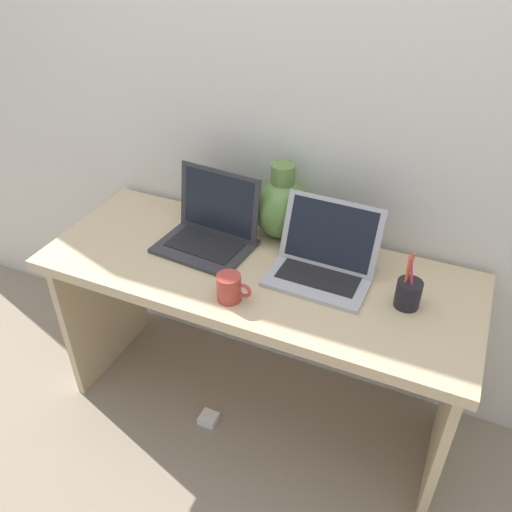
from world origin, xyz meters
The scene contains 9 objects.
ground_plane centered at (0.00, 0.00, 0.00)m, with size 6.00×6.00×0.00m, color gray.
back_wall centered at (0.00, 0.33, 1.20)m, with size 4.40×0.04×2.40m, color silver.
desk centered at (0.00, 0.00, 0.57)m, with size 1.51×0.59×0.72m.
laptop_left centered at (-0.21, 0.08, 0.79)m, with size 0.35×0.28×0.26m.
laptop_right centered at (0.22, 0.07, 0.79)m, with size 0.34×0.27×0.24m.
green_vase centered at (0.00, 0.23, 0.84)m, with size 0.21×0.21×0.29m.
coffee_mug centered at (-0.01, -0.19, 0.77)m, with size 0.12×0.08×0.09m.
pen_cup centered at (0.51, 0.01, 0.77)m, with size 0.08×0.08×0.19m.
power_brick centered at (-0.15, -0.15, 0.01)m, with size 0.07×0.07×0.03m, color white.
Camera 1 is at (0.59, -1.33, 1.81)m, focal length 37.06 mm.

